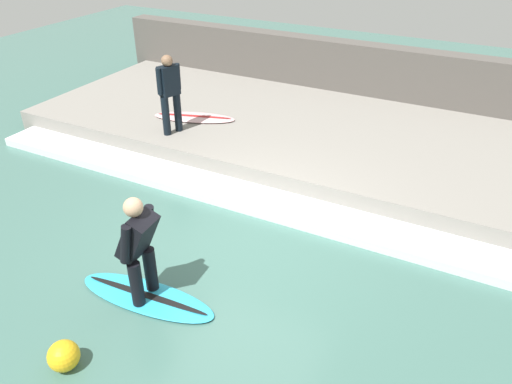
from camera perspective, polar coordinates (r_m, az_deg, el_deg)
name	(u,v)px	position (r m, az deg, el deg)	size (l,w,h in m)	color
ground_plane	(242,246)	(7.52, -1.64, -6.21)	(28.00, 28.00, 0.00)	#426B60
concrete_ledge	(329,139)	(10.37, 8.38, 5.96)	(4.40, 12.78, 0.44)	gray
back_wall	(367,78)	(12.36, 12.59, 12.57)	(0.50, 13.42, 1.59)	#544F49
wave_foam_crest	(275,205)	(8.32, 2.19, -1.51)	(0.75, 12.14, 0.16)	silver
surfboard_riding	(147,297)	(6.78, -12.40, -11.60)	(0.72, 2.00, 0.07)	#2DADD1
surfer_riding	(139,245)	(6.26, -13.25, -5.88)	(0.57, 0.50, 1.47)	black
surfer_waiting_near	(170,90)	(9.86, -9.84, 11.38)	(0.50, 0.33, 1.55)	black
surfboard_waiting_near	(194,117)	(10.76, -7.06, 8.48)	(1.06, 1.83, 0.07)	beige
marker_buoy	(64,356)	(6.14, -21.13, -17.06)	(0.35, 0.35, 0.35)	yellow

